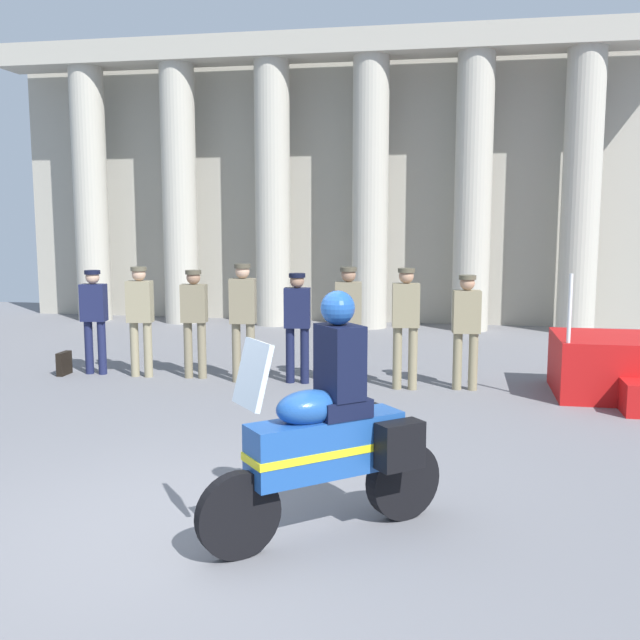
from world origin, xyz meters
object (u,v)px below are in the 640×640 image
officer_in_row_3 (243,313)px  officer_in_row_6 (406,318)px  officer_in_row_5 (348,316)px  officer_in_row_7 (466,323)px  motorcycle_with_rider (334,435)px  officer_in_row_1 (140,312)px  officer_in_row_2 (194,315)px  officer_in_row_0 (94,313)px  officer_in_row_4 (297,319)px  briefcase_on_ground (64,363)px

officer_in_row_3 → officer_in_row_6: size_ratio=1.02×
officer_in_row_5 → officer_in_row_7: (1.67, 0.05, -0.06)m
officer_in_row_6 → officer_in_row_7: size_ratio=1.06×
officer_in_row_3 → motorcycle_with_rider: (2.20, -5.02, -0.25)m
officer_in_row_3 → officer_in_row_7: officer_in_row_3 is taller
officer_in_row_1 → officer_in_row_5: 3.22m
officer_in_row_2 → officer_in_row_3: officer_in_row_3 is taller
officer_in_row_2 → officer_in_row_6: officer_in_row_6 is taller
motorcycle_with_rider → officer_in_row_0: bearing=-88.3°
officer_in_row_5 → officer_in_row_7: size_ratio=1.06×
officer_in_row_0 → officer_in_row_6: officer_in_row_6 is taller
officer_in_row_3 → motorcycle_with_rider: motorcycle_with_rider is taller
officer_in_row_6 → motorcycle_with_rider: motorcycle_with_rider is taller
officer_in_row_4 → briefcase_on_ground: bearing=-5.7°
officer_in_row_0 → briefcase_on_ground: officer_in_row_0 is taller
officer_in_row_0 → officer_in_row_3: bearing=169.2°
officer_in_row_2 → officer_in_row_7: bearing=172.1°
officer_in_row_1 → officer_in_row_3: bearing=169.5°
officer_in_row_6 → briefcase_on_ground: bearing=-7.5°
officer_in_row_2 → briefcase_on_ground: bearing=-3.2°
officer_in_row_2 → officer_in_row_3: 0.82m
officer_in_row_0 → officer_in_row_4: same height
officer_in_row_2 → officer_in_row_5: 2.37m
officer_in_row_7 → officer_in_row_5: bearing=-5.7°
officer_in_row_2 → officer_in_row_6: (3.20, -0.16, 0.05)m
officer_in_row_7 → briefcase_on_ground: bearing=-6.3°
officer_in_row_0 → officer_in_row_6: (4.84, -0.16, 0.06)m
officer_in_row_2 → officer_in_row_6: bearing=169.7°
officer_in_row_6 → briefcase_on_ground: size_ratio=4.81×
officer_in_row_0 → officer_in_row_2: 1.64m
officer_in_row_5 → officer_in_row_4: bearing=-10.4°
officer_in_row_1 → officer_in_row_2: size_ratio=1.03×
officer_in_row_6 → motorcycle_with_rider: size_ratio=0.91×
officer_in_row_5 → briefcase_on_ground: 4.55m
officer_in_row_1 → officer_in_row_2: (0.85, 0.06, -0.02)m
officer_in_row_2 → officer_in_row_6: size_ratio=0.95×
officer_in_row_4 → motorcycle_with_rider: bearing=97.9°
officer_in_row_0 → officer_in_row_3: 2.45m
motorcycle_with_rider → officer_in_row_3: bearing=-106.6°
officer_in_row_4 → officer_in_row_7: bearing=172.8°
officer_in_row_0 → motorcycle_with_rider: 6.96m
officer_in_row_5 → motorcycle_with_rider: 5.13m
officer_in_row_1 → motorcycle_with_rider: size_ratio=0.89×
officer_in_row_0 → motorcycle_with_rider: size_ratio=0.86×
officer_in_row_0 → officer_in_row_3: (2.45, -0.14, 0.08)m
officer_in_row_3 → officer_in_row_7: (3.24, 0.11, -0.08)m
officer_in_row_6 → briefcase_on_ground: (-5.30, 0.00, -0.84)m
officer_in_row_0 → officer_in_row_1: officer_in_row_1 is taller
officer_in_row_4 → officer_in_row_7: size_ratio=1.00×
motorcycle_with_rider → officer_in_row_7: bearing=-141.6°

